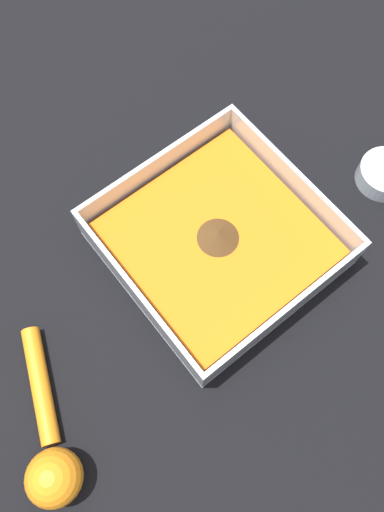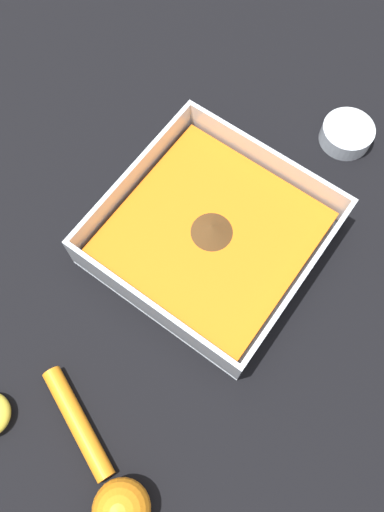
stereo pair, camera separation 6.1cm
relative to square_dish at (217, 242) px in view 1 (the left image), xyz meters
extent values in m
plane|color=black|center=(0.01, -0.01, -0.02)|extent=(4.00, 4.00, 0.00)
cube|color=silver|center=(0.00, 0.00, -0.02)|extent=(0.25, 0.25, 0.01)
cube|color=silver|center=(0.00, 0.12, 0.02)|extent=(0.25, 0.01, 0.06)
cube|color=silver|center=(0.00, -0.12, 0.02)|extent=(0.25, 0.01, 0.06)
cube|color=silver|center=(0.12, 0.00, 0.02)|extent=(0.01, 0.24, 0.06)
cube|color=silver|center=(-0.12, 0.00, 0.02)|extent=(0.01, 0.24, 0.06)
cube|color=orange|center=(0.00, 0.00, 0.00)|extent=(0.23, 0.23, 0.03)
cone|color=#4C3319|center=(0.00, 0.00, 0.02)|extent=(0.05, 0.05, 0.02)
cylinder|color=silver|center=(0.25, -0.06, -0.01)|extent=(0.07, 0.07, 0.03)
cylinder|color=#4C3319|center=(0.25, -0.06, -0.01)|extent=(0.07, 0.07, 0.01)
sphere|color=orange|center=(-0.31, -0.10, 0.01)|extent=(0.06, 0.06, 0.06)
cylinder|color=orange|center=(-0.27, -0.01, -0.01)|extent=(0.07, 0.13, 0.02)
camera|label=1|loc=(-0.18, -0.18, 0.58)|focal=35.00mm
camera|label=2|loc=(-0.22, -0.13, 0.58)|focal=35.00mm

